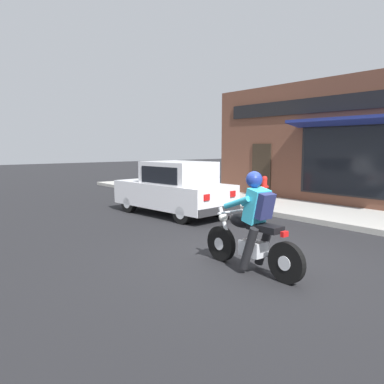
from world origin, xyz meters
TOP-DOWN VIEW (x-y plane):
  - ground_plane at (0.00, 0.00)m, footprint 80.00×80.00m
  - sidewalk_curb at (4.96, 3.00)m, footprint 2.60×22.00m
  - storefront_building at (6.49, 2.30)m, footprint 1.25×9.89m
  - motorcycle_with_rider at (-0.39, -0.39)m, footprint 0.56×2.02m
  - car_hatchback at (1.64, 4.45)m, footprint 1.96×3.91m
  - fire_hydrant at (4.98, 3.85)m, footprint 0.36×0.24m

SIDE VIEW (x-z plane):
  - ground_plane at x=0.00m, z-range 0.00..0.00m
  - sidewalk_curb at x=4.96m, z-range 0.00..0.14m
  - fire_hydrant at x=4.98m, z-range 0.13..1.01m
  - motorcycle_with_rider at x=-0.39m, z-range -0.13..1.49m
  - car_hatchback at x=1.64m, z-range -0.02..1.55m
  - storefront_building at x=6.49m, z-range 0.01..4.21m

